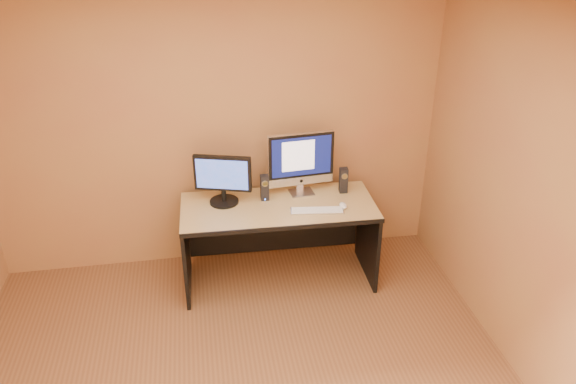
# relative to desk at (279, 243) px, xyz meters

# --- Properties ---
(walls) EXTENTS (4.00, 4.00, 2.60)m
(walls) POSITION_rel_desk_xyz_m (-0.47, -1.49, 0.92)
(walls) COLOR olive
(walls) RESTS_ON ground
(ceiling) EXTENTS (4.00, 4.00, 0.00)m
(ceiling) POSITION_rel_desk_xyz_m (-0.47, -1.49, 2.22)
(ceiling) COLOR white
(ceiling) RESTS_ON walls
(desk) EXTENTS (1.68, 0.77, 0.77)m
(desk) POSITION_rel_desk_xyz_m (0.00, 0.00, 0.00)
(desk) COLOR tan
(desk) RESTS_ON ground
(imac) EXTENTS (0.61, 0.27, 0.57)m
(imac) POSITION_rel_desk_xyz_m (0.24, 0.19, 0.67)
(imac) COLOR silver
(imac) RESTS_ON desk
(second_monitor) EXTENTS (0.55, 0.38, 0.44)m
(second_monitor) POSITION_rel_desk_xyz_m (-0.45, 0.13, 0.60)
(second_monitor) COLOR black
(second_monitor) RESTS_ON desk
(speaker_left) EXTENTS (0.07, 0.08, 0.23)m
(speaker_left) POSITION_rel_desk_xyz_m (-0.10, 0.13, 0.50)
(speaker_left) COLOR black
(speaker_left) RESTS_ON desk
(speaker_right) EXTENTS (0.08, 0.08, 0.23)m
(speaker_right) POSITION_rel_desk_xyz_m (0.61, 0.16, 0.50)
(speaker_right) COLOR black
(speaker_right) RESTS_ON desk
(keyboard) EXTENTS (0.46, 0.18, 0.02)m
(keyboard) POSITION_rel_desk_xyz_m (0.30, -0.16, 0.39)
(keyboard) COLOR #B4B4B9
(keyboard) RESTS_ON desk
(mouse) EXTENTS (0.07, 0.11, 0.04)m
(mouse) POSITION_rel_desk_xyz_m (0.54, -0.12, 0.40)
(mouse) COLOR silver
(mouse) RESTS_ON desk
(cable_a) EXTENTS (0.07, 0.22, 0.01)m
(cable_a) POSITION_rel_desk_xyz_m (0.26, 0.29, 0.39)
(cable_a) COLOR black
(cable_a) RESTS_ON desk
(cable_b) EXTENTS (0.06, 0.18, 0.01)m
(cable_b) POSITION_rel_desk_xyz_m (0.24, 0.26, 0.39)
(cable_b) COLOR black
(cable_b) RESTS_ON desk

